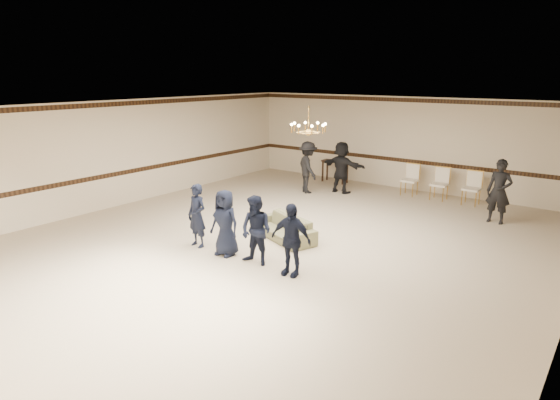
{
  "coord_description": "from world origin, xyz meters",
  "views": [
    {
      "loc": [
        6.47,
        -8.69,
        3.95
      ],
      "look_at": [
        0.26,
        -0.5,
        1.19
      ],
      "focal_mm": 30.26,
      "sensor_mm": 36.0,
      "label": 1
    }
  ],
  "objects_px": {
    "settee": "(283,228)",
    "adult_left": "(308,167)",
    "boy_a": "(197,216)",
    "adult_right": "(499,191)",
    "boy_c": "(256,231)",
    "boy_d": "(291,239)",
    "chandelier": "(309,119)",
    "banquet_chair_mid": "(439,184)",
    "console_table": "(335,171)",
    "banquet_chair_left": "(410,180)",
    "adult_mid": "(341,167)",
    "banquet_chair_right": "(472,189)",
    "boy_b": "(225,223)"
  },
  "relations": [
    {
      "from": "banquet_chair_left",
      "to": "banquet_chair_mid",
      "type": "height_order",
      "value": "same"
    },
    {
      "from": "boy_b",
      "to": "banquet_chair_left",
      "type": "height_order",
      "value": "boy_b"
    },
    {
      "from": "boy_c",
      "to": "adult_mid",
      "type": "height_order",
      "value": "adult_mid"
    },
    {
      "from": "banquet_chair_left",
      "to": "boy_d",
      "type": "bearing_deg",
      "value": -85.85
    },
    {
      "from": "adult_mid",
      "to": "banquet_chair_left",
      "type": "bearing_deg",
      "value": -148.28
    },
    {
      "from": "boy_c",
      "to": "chandelier",
      "type": "bearing_deg",
      "value": 96.46
    },
    {
      "from": "banquet_chair_left",
      "to": "console_table",
      "type": "relative_size",
      "value": 1.06
    },
    {
      "from": "adult_right",
      "to": "banquet_chair_mid",
      "type": "bearing_deg",
      "value": 147.38
    },
    {
      "from": "chandelier",
      "to": "banquet_chair_mid",
      "type": "xyz_separation_m",
      "value": [
        1.64,
        5.16,
        -2.36
      ]
    },
    {
      "from": "banquet_chair_mid",
      "to": "adult_mid",
      "type": "bearing_deg",
      "value": -162.95
    },
    {
      "from": "boy_b",
      "to": "adult_left",
      "type": "xyz_separation_m",
      "value": [
        -1.75,
        5.89,
        0.13
      ]
    },
    {
      "from": "boy_c",
      "to": "banquet_chair_right",
      "type": "distance_m",
      "value": 7.98
    },
    {
      "from": "adult_right",
      "to": "console_table",
      "type": "xyz_separation_m",
      "value": [
        -6.09,
        1.66,
        -0.47
      ]
    },
    {
      "from": "settee",
      "to": "adult_left",
      "type": "distance_m",
      "value": 4.78
    },
    {
      "from": "adult_left",
      "to": "adult_mid",
      "type": "bearing_deg",
      "value": -106.24
    },
    {
      "from": "adult_left",
      "to": "banquet_chair_mid",
      "type": "height_order",
      "value": "adult_left"
    },
    {
      "from": "adult_left",
      "to": "banquet_chair_right",
      "type": "relative_size",
      "value": 1.7
    },
    {
      "from": "adult_right",
      "to": "banquet_chair_mid",
      "type": "relative_size",
      "value": 1.7
    },
    {
      "from": "boy_d",
      "to": "settee",
      "type": "distance_m",
      "value": 2.23
    },
    {
      "from": "adult_mid",
      "to": "banquet_chair_right",
      "type": "bearing_deg",
      "value": -161.22
    },
    {
      "from": "adult_mid",
      "to": "banquet_chair_right",
      "type": "height_order",
      "value": "adult_mid"
    },
    {
      "from": "boy_d",
      "to": "adult_left",
      "type": "height_order",
      "value": "adult_left"
    },
    {
      "from": "boy_c",
      "to": "console_table",
      "type": "height_order",
      "value": "boy_c"
    },
    {
      "from": "chandelier",
      "to": "boy_a",
      "type": "bearing_deg",
      "value": -119.84
    },
    {
      "from": "boy_a",
      "to": "adult_right",
      "type": "height_order",
      "value": "adult_right"
    },
    {
      "from": "console_table",
      "to": "banquet_chair_mid",
      "type": "bearing_deg",
      "value": -6.37
    },
    {
      "from": "boy_d",
      "to": "banquet_chair_right",
      "type": "relative_size",
      "value": 1.45
    },
    {
      "from": "boy_d",
      "to": "adult_right",
      "type": "bearing_deg",
      "value": 61.8
    },
    {
      "from": "boy_a",
      "to": "console_table",
      "type": "relative_size",
      "value": 1.53
    },
    {
      "from": "adult_mid",
      "to": "adult_left",
      "type": "bearing_deg",
      "value": 41.91
    },
    {
      "from": "boy_d",
      "to": "settee",
      "type": "bearing_deg",
      "value": 124.02
    },
    {
      "from": "settee",
      "to": "adult_mid",
      "type": "height_order",
      "value": "adult_mid"
    },
    {
      "from": "boy_b",
      "to": "banquet_chair_mid",
      "type": "bearing_deg",
      "value": 71.91
    },
    {
      "from": "banquet_chair_left",
      "to": "banquet_chair_right",
      "type": "xyz_separation_m",
      "value": [
        2.0,
        0.0,
        0.0
      ]
    },
    {
      "from": "settee",
      "to": "adult_left",
      "type": "relative_size",
      "value": 1.08
    },
    {
      "from": "chandelier",
      "to": "adult_right",
      "type": "bearing_deg",
      "value": 44.82
    },
    {
      "from": "adult_mid",
      "to": "boy_c",
      "type": "bearing_deg",
      "value": 108.89
    },
    {
      "from": "banquet_chair_mid",
      "to": "banquet_chair_right",
      "type": "xyz_separation_m",
      "value": [
        1.0,
        0.0,
        0.0
      ]
    },
    {
      "from": "boy_c",
      "to": "adult_mid",
      "type": "relative_size",
      "value": 0.85
    },
    {
      "from": "settee",
      "to": "console_table",
      "type": "height_order",
      "value": "console_table"
    },
    {
      "from": "boy_b",
      "to": "boy_c",
      "type": "xyz_separation_m",
      "value": [
        0.9,
        0.0,
        0.0
      ]
    },
    {
      "from": "boy_a",
      "to": "settee",
      "type": "bearing_deg",
      "value": 56.46
    },
    {
      "from": "console_table",
      "to": "adult_right",
      "type": "bearing_deg",
      "value": -18.73
    },
    {
      "from": "adult_left",
      "to": "console_table",
      "type": "xyz_separation_m",
      "value": [
        -0.09,
        1.96,
        -0.47
      ]
    },
    {
      "from": "boy_c",
      "to": "banquet_chair_right",
      "type": "xyz_separation_m",
      "value": [
        2.26,
        7.64,
        -0.23
      ]
    },
    {
      "from": "boy_c",
      "to": "settee",
      "type": "height_order",
      "value": "boy_c"
    },
    {
      "from": "chandelier",
      "to": "boy_b",
      "type": "relative_size",
      "value": 0.63
    },
    {
      "from": "banquet_chair_mid",
      "to": "console_table",
      "type": "height_order",
      "value": "banquet_chair_mid"
    },
    {
      "from": "chandelier",
      "to": "adult_left",
      "type": "height_order",
      "value": "chandelier"
    },
    {
      "from": "boy_d",
      "to": "console_table",
      "type": "xyz_separation_m",
      "value": [
        -3.64,
        7.84,
        -0.34
      ]
    }
  ]
}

